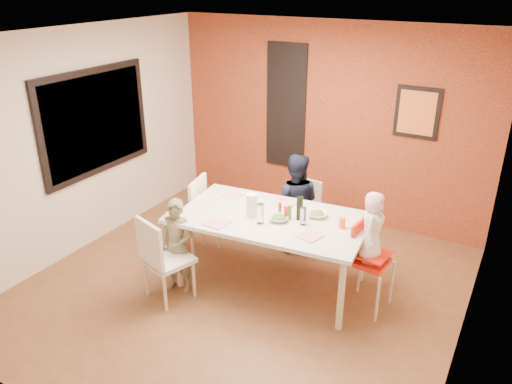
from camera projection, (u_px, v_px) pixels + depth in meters
The scene contains 35 objects.
ground at pixel (243, 287), 5.59m from camera, with size 4.50×4.50×0.00m, color brown.
ceiling at pixel (240, 37), 4.50m from camera, with size 4.50×4.50×0.02m, color white.
wall_back at pixel (326, 122), 6.84m from camera, with size 4.50×0.02×2.70m, color beige.
wall_front at pixel (63, 287), 3.26m from camera, with size 4.50×0.02×2.70m, color beige.
wall_left at pixel (83, 141), 6.07m from camera, with size 0.02×4.50×2.70m, color beige.
wall_right at pixel (479, 226), 4.03m from camera, with size 0.02×4.50×2.70m, color beige.
brick_accent_wall at pixel (326, 123), 6.82m from camera, with size 4.50×0.02×2.70m, color maroon.
picture_window_frame at pixel (95, 122), 6.13m from camera, with size 0.05×1.70×1.30m, color black.
picture_window_pane at pixel (96, 122), 6.12m from camera, with size 0.02×1.55×1.15m, color black.
glassblock_strip at pixel (286, 107), 7.02m from camera, with size 0.55×0.03×1.70m, color silver.
glassblock_surround at pixel (286, 107), 7.02m from camera, with size 0.60×0.03×1.76m, color black.
art_print_frame at pixel (417, 113), 6.14m from camera, with size 0.54×0.03×0.64m, color black.
art_print_canvas at pixel (417, 113), 6.13m from camera, with size 0.44×0.01×0.54m, color orange.
dining_table at pixel (272, 223), 5.37m from camera, with size 2.10×1.30×0.83m.
chair_near at pixel (161, 256), 5.17m from camera, with size 0.56×0.56×0.96m.
chair_far at pixel (303, 208), 6.37m from camera, with size 0.44×0.44×0.85m.
chair_left at pixel (190, 211), 6.10m from camera, with size 0.55×0.55×0.99m.
high_chair at pixel (367, 257), 5.08m from camera, with size 0.44×0.44×0.95m.
child_near at pixel (177, 246), 5.35m from camera, with size 0.39×0.26×1.08m, color brown.
child_far at pixel (295, 203), 6.12m from camera, with size 0.62×0.48×1.27m, color black.
toddler at pixel (372, 227), 4.92m from camera, with size 0.36×0.24×0.74m, color beige.
plate_near_left at pixel (217, 223), 5.20m from camera, with size 0.23×0.23×0.01m, color white.
plate_far_mid at pixel (285, 203), 5.65m from camera, with size 0.24×0.24×0.01m, color white.
plate_near_right at pixel (309, 236), 4.94m from camera, with size 0.21×0.21×0.01m, color white.
plate_far_left at pixel (233, 195), 5.85m from camera, with size 0.20×0.20×0.01m, color white.
salad_bowl_a at pixel (279, 219), 5.24m from camera, with size 0.21×0.21×0.05m, color silver.
salad_bowl_b at pixel (317, 214), 5.33m from camera, with size 0.21×0.21×0.05m, color white.
wine_bottle at pixel (300, 208), 5.23m from camera, with size 0.07×0.07×0.26m, color black.
wine_glass_a at pixel (260, 214), 5.16m from camera, with size 0.08×0.08×0.22m, color white.
wine_glass_b at pixel (303, 216), 5.14m from camera, with size 0.07×0.07×0.19m, color white.
paper_towel_roll at pixel (252, 205), 5.30m from camera, with size 0.12×0.12×0.26m, color white.
condiment_red at pixel (286, 213), 5.26m from camera, with size 0.04×0.04×0.15m, color red.
condiment_green at pixel (290, 212), 5.26m from camera, with size 0.04×0.04×0.16m, color #3D7A28.
condiment_brown at pixel (280, 208), 5.37m from camera, with size 0.04×0.04×0.14m, color brown.
sippy_cup at pixel (342, 223), 5.08m from camera, with size 0.07×0.07×0.11m, color orange.
Camera 1 is at (2.45, -4.00, 3.23)m, focal length 35.00 mm.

